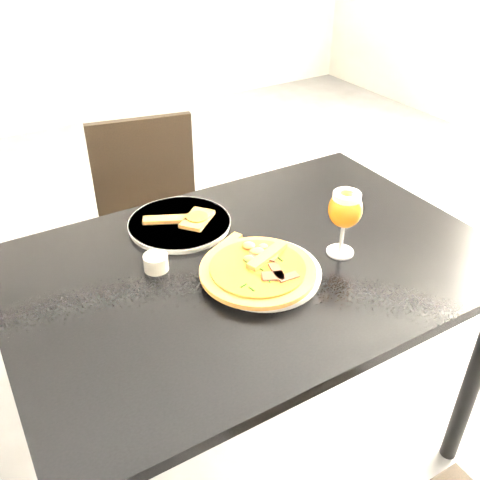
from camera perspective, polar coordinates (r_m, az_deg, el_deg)
ground at (r=2.06m, az=7.78°, el=-14.62°), size 6.00×6.00×0.00m
dining_table at (r=1.38m, az=1.38°, el=-5.23°), size 1.21×0.82×0.75m
chair_far at (r=2.01m, az=-9.14°, el=1.31°), size 0.47×0.47×0.85m
plate_main at (r=1.28m, az=2.50°, el=-3.48°), size 0.29×0.29×0.01m
pizza at (r=1.26m, az=1.92°, el=-3.13°), size 0.28×0.28×0.03m
plate_second at (r=1.47m, az=-6.46°, el=1.75°), size 0.31×0.31×0.01m
crust_scraps at (r=1.46m, az=-5.68°, el=2.25°), size 0.20×0.14×0.01m
loose_crust at (r=1.38m, az=-1.53°, el=-0.49°), size 0.12×0.07×0.01m
sauce_cup at (r=1.30m, az=-8.96°, el=-2.32°), size 0.06×0.06×0.04m
beer_glass at (r=1.31m, az=11.17°, el=3.20°), size 0.08×0.08×0.18m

